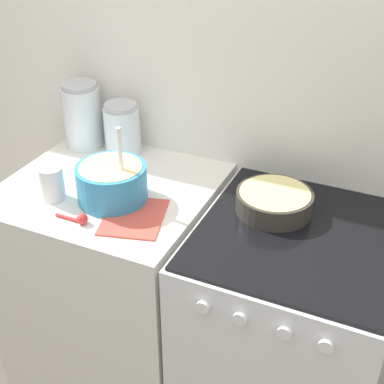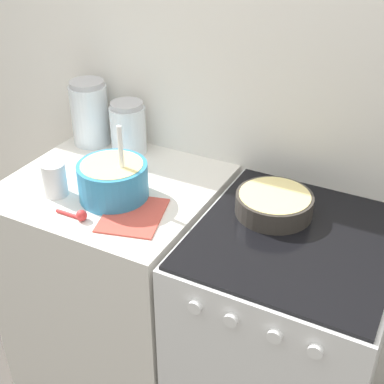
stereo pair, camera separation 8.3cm
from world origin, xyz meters
name	(u,v)px [view 2 (the right image)]	position (x,y,z in m)	size (l,w,h in m)	color
wall_back	(247,97)	(0.00, 0.69, 1.20)	(4.43, 0.05, 2.40)	white
countertop_cabinet	(120,284)	(-0.36, 0.33, 0.47)	(0.72, 0.66, 0.94)	silver
stove	(282,344)	(0.32, 0.33, 0.47)	(0.62, 0.68, 0.94)	silver
mixing_bowl	(113,179)	(-0.29, 0.26, 1.01)	(0.23, 0.23, 0.27)	#338CBF
baking_pan	(274,203)	(0.22, 0.42, 0.97)	(0.25, 0.25, 0.07)	#38332D
storage_jar_left	(90,117)	(-0.61, 0.57, 1.05)	(0.15, 0.15, 0.26)	silver
storage_jar_middle	(128,131)	(-0.43, 0.57, 1.02)	(0.14, 0.14, 0.20)	silver
tin_can	(55,179)	(-0.48, 0.18, 0.99)	(0.08, 0.08, 0.12)	silver
recipe_page	(133,215)	(-0.17, 0.19, 0.94)	(0.24, 0.27, 0.01)	#CC4C3F
measuring_spoon	(79,215)	(-0.32, 0.10, 0.95)	(0.12, 0.04, 0.04)	red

